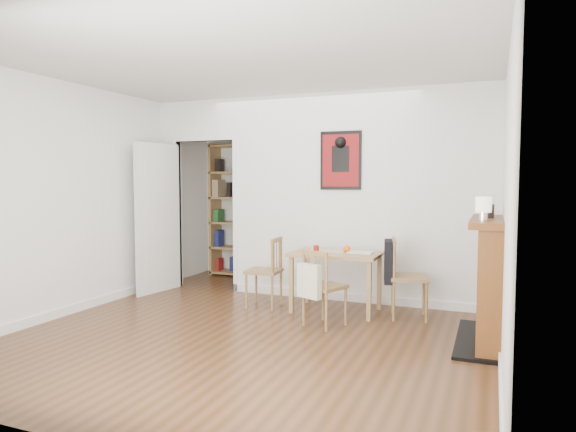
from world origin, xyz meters
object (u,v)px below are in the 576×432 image
at_px(chair_left, 264,272).
at_px(ceramic_jar_b, 489,210).
at_px(red_glass, 316,249).
at_px(ceramic_jar_a, 488,211).
at_px(chair_right, 407,277).
at_px(notebook, 361,252).
at_px(bookshelf, 238,211).
at_px(fireplace, 491,277).
at_px(orange_fruit, 347,249).
at_px(dining_table, 336,259).
at_px(chair_front, 324,287).
at_px(mantel_lamp, 483,206).

height_order(chair_left, ceramic_jar_b, ceramic_jar_b).
relative_size(red_glass, ceramic_jar_a, 0.64).
bearing_deg(chair_right, notebook, 173.22).
height_order(bookshelf, red_glass, bookshelf).
height_order(fireplace, red_glass, fireplace).
distance_m(chair_left, orange_fruit, 1.03).
xyz_separation_m(dining_table, fireplace, (1.66, -0.57, 0.01)).
bearing_deg(red_glass, bookshelf, 138.32).
relative_size(red_glass, notebook, 0.29).
bearing_deg(fireplace, chair_front, -178.48).
bearing_deg(bookshelf, mantel_lamp, -34.52).
relative_size(chair_left, red_glass, 10.26).
relative_size(chair_right, bookshelf, 0.42).
bearing_deg(ceramic_jar_a, chair_right, 146.97).
bearing_deg(ceramic_jar_b, chair_left, 177.51).
relative_size(chair_right, fireplace, 0.71).
bearing_deg(orange_fruit, mantel_lamp, -33.99).
distance_m(bookshelf, red_glass, 2.51).
distance_m(chair_left, bookshelf, 2.16).
xyz_separation_m(chair_front, notebook, (0.22, 0.68, 0.28)).
bearing_deg(notebook, chair_front, -107.62).
bearing_deg(chair_front, chair_right, 39.32).
relative_size(chair_front, ceramic_jar_b, 7.40).
xyz_separation_m(chair_right, orange_fruit, (-0.70, 0.05, 0.27)).
relative_size(ceramic_jar_a, ceramic_jar_b, 1.18).
bearing_deg(bookshelf, fireplace, -29.93).
height_order(chair_right, fireplace, fireplace).
height_order(chair_front, red_glass, chair_front).
height_order(dining_table, chair_front, chair_front).
relative_size(fireplace, ceramic_jar_b, 11.58).
bearing_deg(dining_table, mantel_lamp, -30.61).
bearing_deg(fireplace, bookshelf, 150.07).
height_order(chair_right, ceramic_jar_b, ceramic_jar_b).
bearing_deg(ceramic_jar_a, ceramic_jar_b, 89.18).
height_order(chair_right, red_glass, chair_right).
bearing_deg(bookshelf, chair_right, -28.59).
xyz_separation_m(chair_left, chair_front, (0.91, -0.51, -0.01)).
xyz_separation_m(chair_right, mantel_lamp, (0.77, -0.94, 0.83)).
xyz_separation_m(dining_table, notebook, (0.27, 0.07, 0.09)).
bearing_deg(ceramic_jar_b, red_glass, 175.86).
xyz_separation_m(notebook, ceramic_jar_b, (1.35, -0.28, 0.52)).
xyz_separation_m(dining_table, orange_fruit, (0.11, 0.06, 0.12)).
height_order(chair_right, ceramic_jar_a, ceramic_jar_a).
distance_m(chair_left, chair_front, 1.05).
bearing_deg(ceramic_jar_b, mantel_lamp, -93.19).
distance_m(chair_right, bookshelf, 3.34).
bearing_deg(chair_left, fireplace, -10.48).
bearing_deg(notebook, bookshelf, 147.26).
bearing_deg(orange_fruit, bookshelf, 145.13).
xyz_separation_m(orange_fruit, notebook, (0.16, 0.01, -0.03)).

